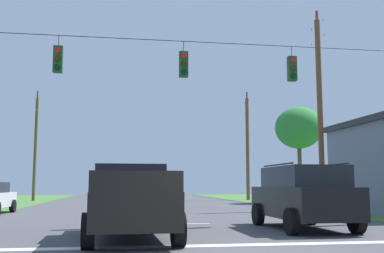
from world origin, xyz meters
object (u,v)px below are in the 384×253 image
(pickup_truck, at_px, (130,201))
(utility_pole_mid_right, at_px, (320,108))
(tree_roadside_right, at_px, (299,128))
(utility_pole_far_right, at_px, (248,147))
(suv_black, at_px, (302,195))
(overhead_signal_span, at_px, (181,112))
(utility_pole_far_left, at_px, (35,145))

(pickup_truck, relative_size, utility_pole_mid_right, 0.47)
(utility_pole_mid_right, xyz_separation_m, tree_roadside_right, (2.54, 9.57, 0.05))
(utility_pole_far_right, bearing_deg, suv_black, -102.09)
(overhead_signal_span, bearing_deg, suv_black, -30.55)
(suv_black, xyz_separation_m, utility_pole_far_right, (5.72, 26.68, 3.73))
(suv_black, xyz_separation_m, tree_roadside_right, (7.98, 19.97, 4.72))
(overhead_signal_span, height_order, pickup_truck, overhead_signal_span)
(utility_pole_far_right, bearing_deg, utility_pole_far_left, 178.34)
(utility_pole_far_right, bearing_deg, tree_roadside_right, -71.34)
(suv_black, distance_m, utility_pole_far_left, 30.42)
(suv_black, relative_size, tree_roadside_right, 0.64)
(suv_black, distance_m, utility_pole_far_right, 27.54)
(pickup_truck, xyz_separation_m, utility_pole_far_right, (11.21, 28.38, 3.82))
(utility_pole_mid_right, bearing_deg, overhead_signal_span, -137.68)
(utility_pole_far_right, relative_size, tree_roadside_right, 1.33)
(overhead_signal_span, relative_size, utility_pole_far_left, 1.85)
(pickup_truck, xyz_separation_m, tree_roadside_right, (13.48, 21.67, 4.81))
(overhead_signal_span, relative_size, pickup_truck, 3.25)
(overhead_signal_span, distance_m, utility_pole_far_left, 26.80)
(overhead_signal_span, distance_m, tree_roadside_right, 21.35)
(suv_black, xyz_separation_m, utility_pole_far_left, (-13.04, 27.22, 3.72))
(suv_black, height_order, utility_pole_far_left, utility_pole_far_left)
(overhead_signal_span, relative_size, utility_pole_far_right, 1.78)
(pickup_truck, relative_size, utility_pole_far_right, 0.55)
(tree_roadside_right, bearing_deg, pickup_truck, -121.89)
(utility_pole_mid_right, relative_size, tree_roadside_right, 1.54)
(utility_pole_far_right, bearing_deg, pickup_truck, -111.56)
(utility_pole_far_left, distance_m, tree_roadside_right, 22.26)
(overhead_signal_span, distance_m, suv_black, 5.14)
(utility_pole_mid_right, height_order, utility_pole_far_right, utility_pole_mid_right)
(overhead_signal_span, distance_m, utility_pole_mid_right, 12.39)
(pickup_truck, relative_size, suv_black, 1.13)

